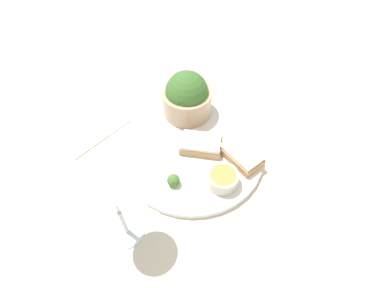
{
  "coord_description": "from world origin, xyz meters",
  "views": [
    {
      "loc": [
        0.16,
        -0.36,
        0.53
      ],
      "look_at": [
        0.0,
        0.0,
        0.03
      ],
      "focal_mm": 28.0,
      "sensor_mm": 36.0,
      "label": 1
    }
  ],
  "objects": [
    {
      "name": "dinner_plate",
      "position": [
        0.0,
        0.0,
        0.01
      ],
      "size": [
        0.31,
        0.31,
        0.01
      ],
      "color": "white",
      "rests_on": "ground_plane"
    },
    {
      "name": "fork",
      "position": [
        0.22,
        -0.12,
        0.0
      ],
      "size": [
        0.03,
        0.16,
        0.01
      ],
      "color": "silver",
      "rests_on": "ground_plane"
    },
    {
      "name": "napkin",
      "position": [
        -0.27,
        -0.02,
        0.0
      ],
      "size": [
        0.19,
        0.19,
        0.01
      ],
      "color": "beige",
      "rests_on": "ground_plane"
    },
    {
      "name": "salad_bowl",
      "position": [
        -0.06,
        0.1,
        0.06
      ],
      "size": [
        0.11,
        0.11,
        0.11
      ],
      "color": "tan",
      "rests_on": "dinner_plate"
    },
    {
      "name": "sauce_ramekin",
      "position": [
        0.09,
        -0.05,
        0.03
      ],
      "size": [
        0.06,
        0.06,
        0.03
      ],
      "color": "beige",
      "rests_on": "dinner_plate"
    },
    {
      "name": "cheese_toast_near",
      "position": [
        0.02,
        0.01,
        0.03
      ],
      "size": [
        0.1,
        0.07,
        0.03
      ],
      "color": "tan",
      "rests_on": "dinner_plate"
    },
    {
      "name": "wine_glass",
      "position": [
        -0.04,
        -0.21,
        0.12
      ],
      "size": [
        0.08,
        0.08,
        0.17
      ],
      "color": "silver",
      "rests_on": "ground_plane"
    },
    {
      "name": "cheese_toast_far",
      "position": [
        0.1,
        0.02,
        0.03
      ],
      "size": [
        0.1,
        0.09,
        0.03
      ],
      "color": "tan",
      "rests_on": "dinner_plate"
    },
    {
      "name": "garnish",
      "position": [
        0.0,
        -0.09,
        0.03
      ],
      "size": [
        0.03,
        0.03,
        0.03
      ],
      "color": "#477533",
      "rests_on": "dinner_plate"
    },
    {
      "name": "ground_plane",
      "position": [
        0.0,
        0.0,
        0.0
      ],
      "size": [
        4.0,
        4.0,
        0.0
      ],
      "primitive_type": "plane",
      "color": "beige"
    }
  ]
}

